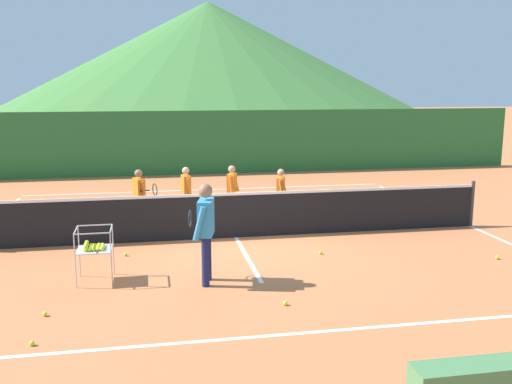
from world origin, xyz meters
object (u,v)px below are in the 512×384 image
(student_2, at_px, (232,187))
(student_3, at_px, (281,190))
(tennis_net, at_px, (236,215))
(tennis_ball_4, at_px, (32,343))
(tennis_ball_5, at_px, (320,252))
(courtside_bench, at_px, (482,384))
(ball_cart, at_px, (94,247))
(tennis_ball_6, at_px, (126,254))
(student_0, at_px, (140,192))
(student_1, at_px, (186,188))
(tennis_ball_0, at_px, (285,303))
(tennis_ball_1, at_px, (45,314))
(tennis_ball_3, at_px, (497,257))
(instructor, at_px, (205,224))

(student_2, xyz_separation_m, student_3, (1.10, -0.50, -0.02))
(tennis_net, xyz_separation_m, tennis_ball_4, (-3.28, -4.59, -0.47))
(tennis_ball_5, relative_size, courtside_bench, 0.05)
(ball_cart, height_order, tennis_ball_6, ball_cart)
(tennis_net, bearing_deg, student_3, 45.85)
(tennis_ball_5, distance_m, courtside_bench, 5.36)
(student_0, xyz_separation_m, courtside_bench, (3.51, -8.33, -0.55))
(student_1, relative_size, tennis_ball_5, 18.66)
(tennis_ball_5, bearing_deg, tennis_ball_0, -117.96)
(tennis_ball_0, xyz_separation_m, tennis_ball_1, (-3.44, 0.23, 0.00))
(student_2, height_order, courtside_bench, student_2)
(tennis_ball_3, distance_m, courtside_bench, 5.40)
(tennis_ball_1, bearing_deg, tennis_ball_0, -3.86)
(student_1, bearing_deg, tennis_ball_5, -55.56)
(tennis_net, relative_size, tennis_ball_6, 162.16)
(tennis_ball_3, bearing_deg, ball_cart, 178.91)
(tennis_ball_1, distance_m, tennis_ball_6, 2.91)
(courtside_bench, bearing_deg, tennis_net, 102.41)
(tennis_ball_0, bearing_deg, instructor, 131.42)
(instructor, bearing_deg, courtside_bench, -59.95)
(instructor, bearing_deg, tennis_ball_6, 127.82)
(student_3, xyz_separation_m, ball_cart, (-3.99, -3.60, -0.16))
(ball_cart, xyz_separation_m, tennis_ball_5, (4.13, 0.78, -0.55))
(ball_cart, xyz_separation_m, tennis_ball_6, (0.44, 1.35, -0.55))
(student_3, height_order, tennis_ball_1, student_3)
(student_1, relative_size, tennis_ball_6, 18.66)
(tennis_net, bearing_deg, courtside_bench, -77.59)
(tennis_ball_3, bearing_deg, instructor, -177.08)
(student_3, height_order, courtside_bench, student_3)
(instructor, bearing_deg, student_3, 61.48)
(student_0, relative_size, tennis_ball_1, 19.16)
(student_2, distance_m, tennis_ball_5, 3.62)
(student_0, distance_m, courtside_bench, 9.06)
(student_2, bearing_deg, tennis_ball_0, -90.33)
(instructor, height_order, student_2, instructor)
(student_0, bearing_deg, tennis_ball_4, -101.93)
(ball_cart, xyz_separation_m, tennis_ball_0, (2.86, -1.61, -0.55))
(student_2, xyz_separation_m, tennis_ball_3, (4.39, -4.24, -0.74))
(student_1, bearing_deg, tennis_ball_1, -113.08)
(instructor, relative_size, tennis_ball_3, 24.42)
(ball_cart, height_order, tennis_ball_0, ball_cart)
(tennis_ball_0, bearing_deg, tennis_ball_1, 176.14)
(tennis_ball_0, relative_size, tennis_ball_5, 1.00)
(student_2, bearing_deg, student_1, 175.68)
(instructor, relative_size, tennis_ball_4, 24.42)
(tennis_ball_1, height_order, tennis_ball_6, same)
(tennis_net, relative_size, student_3, 8.83)
(instructor, height_order, student_3, instructor)
(tennis_net, height_order, student_1, student_1)
(tennis_ball_3, bearing_deg, tennis_ball_5, 163.77)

